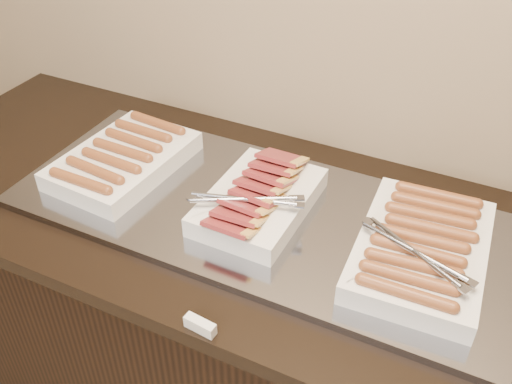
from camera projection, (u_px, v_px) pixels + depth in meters
counter at (258, 335)px, 1.65m from camera, size 2.06×0.76×0.90m
warming_tray at (259, 213)px, 1.37m from camera, size 1.20×0.50×0.02m
dish_left at (124, 159)px, 1.48m from camera, size 0.27×0.38×0.07m
dish_center at (258, 199)px, 1.34m from camera, size 0.27×0.35×0.09m
dish_right at (421, 248)px, 1.21m from camera, size 0.28×0.40×0.08m
label_holder at (200, 325)px, 1.09m from camera, size 0.07×0.03×0.03m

